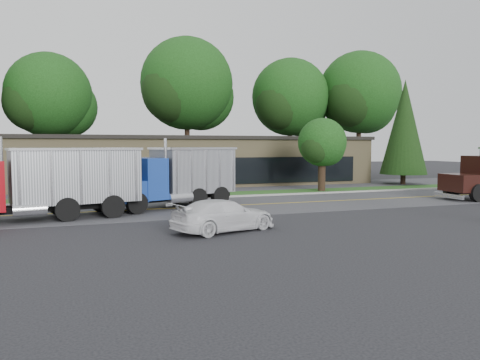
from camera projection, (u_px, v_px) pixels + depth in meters
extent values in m
plane|color=#303035|center=(288.00, 234.00, 18.38)|extent=(140.00, 140.00, 0.00)
cube|color=#4F4F54|center=(220.00, 206.00, 26.83)|extent=(60.00, 8.00, 0.02)
cube|color=gold|center=(220.00, 206.00, 26.83)|extent=(60.00, 0.12, 0.01)
cube|color=#9E9E99|center=(201.00, 199.00, 30.77)|extent=(60.00, 0.30, 0.12)
cube|color=#214F1B|center=(195.00, 196.00, 32.46)|extent=(60.00, 3.40, 0.03)
cube|color=#4F4F54|center=(179.00, 189.00, 37.15)|extent=(60.00, 7.00, 0.02)
cube|color=#95835B|center=(186.00, 162.00, 43.31)|extent=(32.00, 12.00, 4.00)
cylinder|color=#382619|center=(51.00, 158.00, 46.76)|extent=(0.56, 0.56, 4.57)
sphere|color=#13360E|center=(49.00, 95.00, 46.30)|extent=(8.36, 8.36, 8.36)
sphere|color=#13360E|center=(66.00, 107.00, 47.89)|extent=(6.27, 6.27, 6.27)
sphere|color=black|center=(34.00, 102.00, 45.19)|extent=(5.75, 5.75, 5.75)
cylinder|color=#382619|center=(187.00, 152.00, 51.44)|extent=(0.56, 0.56, 5.50)
sphere|color=#13360E|center=(187.00, 84.00, 50.89)|extent=(10.05, 10.05, 10.05)
sphere|color=#13360E|center=(201.00, 97.00, 52.80)|extent=(7.54, 7.54, 7.54)
sphere|color=black|center=(174.00, 91.00, 49.54)|extent=(6.91, 6.91, 6.91)
cylinder|color=#382619|center=(290.00, 154.00, 54.56)|extent=(0.56, 0.56, 4.88)
sphere|color=#13360E|center=(290.00, 97.00, 54.07)|extent=(8.93, 8.93, 8.93)
sphere|color=#13360E|center=(299.00, 108.00, 55.77)|extent=(6.70, 6.70, 6.70)
sphere|color=black|center=(282.00, 103.00, 52.88)|extent=(6.14, 6.14, 6.14)
cylinder|color=#382619|center=(358.00, 153.00, 55.36)|extent=(0.56, 0.56, 5.23)
sphere|color=#13360E|center=(359.00, 92.00, 54.84)|extent=(9.57, 9.57, 9.57)
sphere|color=#13360E|center=(366.00, 104.00, 56.65)|extent=(7.17, 7.17, 7.17)
sphere|color=black|center=(353.00, 99.00, 53.56)|extent=(6.58, 6.58, 6.58)
cylinder|color=#382619|center=(403.00, 179.00, 41.97)|extent=(0.44, 0.44, 1.00)
cone|color=black|center=(404.00, 127.00, 41.63)|extent=(4.10, 4.10, 8.39)
cylinder|color=#382619|center=(322.00, 178.00, 35.75)|extent=(0.56, 0.56, 2.01)
sphere|color=#13360E|center=(322.00, 142.00, 35.55)|extent=(3.68, 3.68, 3.68)
sphere|color=#13360E|center=(327.00, 148.00, 36.25)|extent=(2.76, 2.76, 2.76)
sphere|color=black|center=(318.00, 147.00, 35.06)|extent=(2.53, 2.53, 2.53)
cube|color=black|center=(39.00, 208.00, 21.82)|extent=(9.63, 2.76, 0.28)
cube|color=silver|center=(76.00, 176.00, 22.55)|extent=(6.11, 3.52, 2.50)
cube|color=silver|center=(75.00, 149.00, 22.46)|extent=(6.28, 3.69, 0.12)
cylinder|color=black|center=(80.00, 203.00, 23.86)|extent=(1.15, 0.55, 1.10)
cylinder|color=black|center=(91.00, 208.00, 21.88)|extent=(1.15, 0.55, 1.10)
cube|color=black|center=(175.00, 197.00, 26.41)|extent=(7.09, 3.41, 0.28)
cube|color=#1C3E9B|center=(124.00, 191.00, 24.37)|extent=(2.40, 2.75, 1.10)
cube|color=#1C3E9B|center=(147.00, 178.00, 25.23)|extent=(2.00, 2.68, 2.20)
cube|color=black|center=(138.00, 171.00, 24.85)|extent=(0.78, 1.99, 0.90)
cube|color=silver|center=(193.00, 171.00, 27.10)|extent=(4.89, 3.82, 2.50)
cube|color=silver|center=(193.00, 148.00, 27.01)|extent=(5.09, 4.02, 0.12)
cylinder|color=black|center=(117.00, 199.00, 25.40)|extent=(1.15, 0.71, 1.10)
cylinder|color=black|center=(137.00, 203.00, 23.63)|extent=(1.15, 0.71, 1.10)
cylinder|color=black|center=(187.00, 194.00, 28.29)|extent=(1.15, 0.71, 1.10)
cylinder|color=black|center=(209.00, 197.00, 26.53)|extent=(1.15, 0.71, 1.10)
cube|color=black|center=(462.00, 183.00, 29.76)|extent=(2.03, 2.40, 1.10)
cube|color=black|center=(475.00, 167.00, 29.96)|extent=(0.17, 2.10, 0.90)
cylinder|color=black|center=(451.00, 190.00, 30.95)|extent=(1.12, 0.41, 1.10)
cylinder|color=black|center=(478.00, 193.00, 28.76)|extent=(1.12, 0.41, 1.10)
imported|color=silver|center=(224.00, 215.00, 19.02)|extent=(4.82, 3.07, 1.30)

